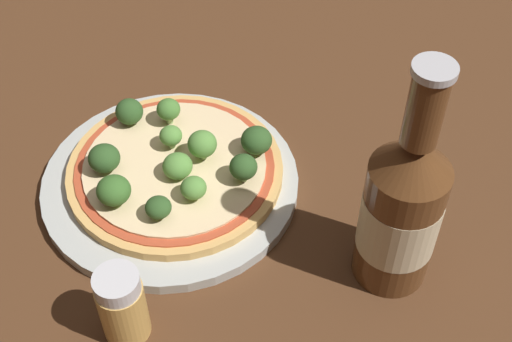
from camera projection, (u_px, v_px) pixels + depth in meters
ground_plane at (155, 184)px, 0.71m from camera, size 3.00×3.00×0.00m
plate at (172, 179)px, 0.70m from camera, size 0.25×0.25×0.01m
pizza at (175, 169)px, 0.69m from camera, size 0.21×0.21×0.01m
broccoli_floret_0 at (202, 144)px, 0.68m from camera, size 0.03×0.03×0.03m
broccoli_floret_1 at (104, 158)px, 0.67m from camera, size 0.03×0.03×0.03m
broccoli_floret_2 at (129, 112)px, 0.72m from camera, size 0.03×0.03×0.03m
broccoli_floret_3 at (171, 136)px, 0.69m from camera, size 0.02×0.02×0.02m
broccoli_floret_4 at (243, 169)px, 0.66m from camera, size 0.03×0.03×0.03m
broccoli_floret_5 at (256, 140)px, 0.69m from camera, size 0.03×0.03×0.03m
broccoli_floret_6 at (178, 166)px, 0.67m from camera, size 0.03×0.03×0.02m
broccoli_floret_7 at (194, 188)px, 0.65m from camera, size 0.02×0.02×0.02m
broccoli_floret_8 at (158, 208)px, 0.64m from camera, size 0.02×0.02×0.02m
broccoli_floret_9 at (114, 190)px, 0.65m from camera, size 0.03×0.03×0.03m
broccoli_floret_10 at (165, 109)px, 0.72m from camera, size 0.02×0.02×0.03m
beer_bottle at (402, 208)px, 0.58m from camera, size 0.07×0.07×0.23m
pepper_shaker at (122, 305)px, 0.57m from camera, size 0.04×0.04×0.08m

